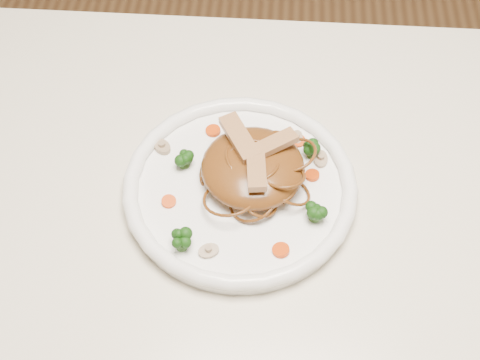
{
  "coord_description": "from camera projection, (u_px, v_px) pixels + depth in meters",
  "views": [
    {
      "loc": [
        -0.05,
        -0.42,
        1.43
      ],
      "look_at": [
        -0.09,
        0.06,
        0.78
      ],
      "focal_mm": 48.49,
      "sensor_mm": 36.0,
      "label": 1
    }
  ],
  "objects": [
    {
      "name": "mushroom_2",
      "position": [
        162.0,
        147.0,
        0.85
      ],
      "size": [
        0.04,
        0.04,
        0.01
      ],
      "primitive_type": "cylinder",
      "rotation": [
        0.0,
        0.0,
        -0.85
      ],
      "color": "tan",
      "rests_on": "plate"
    },
    {
      "name": "chicken_a",
      "position": [
        273.0,
        144.0,
        0.8
      ],
      "size": [
        0.07,
        0.05,
        0.01
      ],
      "primitive_type": "cube",
      "rotation": [
        0.0,
        0.0,
        0.59
      ],
      "color": "tan",
      "rests_on": "noodle_mound"
    },
    {
      "name": "mushroom_3",
      "position": [
        297.0,
        138.0,
        0.86
      ],
      "size": [
        0.02,
        0.02,
        0.01
      ],
      "primitive_type": "cylinder",
      "rotation": [
        0.0,
        0.0,
        1.51
      ],
      "color": "tan",
      "rests_on": "plate"
    },
    {
      "name": "mushroom_0",
      "position": [
        209.0,
        251.0,
        0.76
      ],
      "size": [
        0.03,
        0.03,
        0.01
      ],
      "primitive_type": "cylinder",
      "rotation": [
        0.0,
        0.0,
        0.36
      ],
      "color": "tan",
      "rests_on": "plate"
    },
    {
      "name": "broccoli_3",
      "position": [
        316.0,
        211.0,
        0.77
      ],
      "size": [
        0.04,
        0.04,
        0.03
      ],
      "primitive_type": null,
      "rotation": [
        0.0,
        0.0,
        0.42
      ],
      "color": "#17440E",
      "rests_on": "plate"
    },
    {
      "name": "plate",
      "position": [
        240.0,
        190.0,
        0.82
      ],
      "size": [
        0.38,
        0.38,
        0.02
      ],
      "primitive_type": "cylinder",
      "rotation": [
        0.0,
        0.0,
        0.4
      ],
      "color": "white",
      "rests_on": "table"
    },
    {
      "name": "broccoli_1",
      "position": [
        184.0,
        159.0,
        0.82
      ],
      "size": [
        0.03,
        0.03,
        0.03
      ],
      "primitive_type": null,
      "rotation": [
        0.0,
        0.0,
        -0.37
      ],
      "color": "#17440E",
      "rests_on": "plate"
    },
    {
      "name": "mushroom_1",
      "position": [
        321.0,
        159.0,
        0.84
      ],
      "size": [
        0.03,
        0.03,
        0.01
      ],
      "primitive_type": "cylinder",
      "rotation": [
        0.0,
        0.0,
        1.58
      ],
      "color": "tan",
      "rests_on": "plate"
    },
    {
      "name": "carrot_4",
      "position": [
        281.0,
        250.0,
        0.76
      ],
      "size": [
        0.02,
        0.02,
        0.0
      ],
      "primitive_type": "cylinder",
      "rotation": [
        0.0,
        0.0,
        0.16
      ],
      "color": "#DB3C08",
      "rests_on": "plate"
    },
    {
      "name": "carrot_2",
      "position": [
        312.0,
        175.0,
        0.82
      ],
      "size": [
        0.02,
        0.02,
        0.0
      ],
      "primitive_type": "cylinder",
      "rotation": [
        0.0,
        0.0,
        -0.29
      ],
      "color": "#DB3C08",
      "rests_on": "plate"
    },
    {
      "name": "carrot_0",
      "position": [
        298.0,
        141.0,
        0.86
      ],
      "size": [
        0.03,
        0.03,
        0.0
      ],
      "primitive_type": "cylinder",
      "rotation": [
        0.0,
        0.0,
        -0.36
      ],
      "color": "#DB3C08",
      "rests_on": "plate"
    },
    {
      "name": "broccoli_0",
      "position": [
        313.0,
        149.0,
        0.83
      ],
      "size": [
        0.03,
        0.03,
        0.03
      ],
      "primitive_type": null,
      "rotation": [
        0.0,
        0.0,
        -0.39
      ],
      "color": "#17440E",
      "rests_on": "plate"
    },
    {
      "name": "carrot_3",
      "position": [
        213.0,
        131.0,
        0.87
      ],
      "size": [
        0.03,
        0.03,
        0.0
      ],
      "primitive_type": "cylinder",
      "rotation": [
        0.0,
        0.0,
        -0.32
      ],
      "color": "#DB3C08",
      "rests_on": "plate"
    },
    {
      "name": "carrot_1",
      "position": [
        169.0,
        202.0,
        0.8
      ],
      "size": [
        0.02,
        0.02,
        0.0
      ],
      "primitive_type": "cylinder",
      "rotation": [
        0.0,
        0.0,
        -0.06
      ],
      "color": "#DB3C08",
      "rests_on": "plate"
    },
    {
      "name": "chicken_b",
      "position": [
        239.0,
        137.0,
        0.8
      ],
      "size": [
        0.06,
        0.08,
        0.01
      ],
      "primitive_type": "cube",
      "rotation": [
        0.0,
        0.0,
        2.08
      ],
      "color": "tan",
      "rests_on": "noodle_mound"
    },
    {
      "name": "broccoli_2",
      "position": [
        181.0,
        240.0,
        0.75
      ],
      "size": [
        0.03,
        0.03,
        0.03
      ],
      "primitive_type": null,
      "rotation": [
        0.0,
        0.0,
        0.1
      ],
      "color": "#17440E",
      "rests_on": "plate"
    },
    {
      "name": "chicken_c",
      "position": [
        256.0,
        167.0,
        0.77
      ],
      "size": [
        0.03,
        0.07,
        0.01
      ],
      "primitive_type": "cube",
      "rotation": [
        0.0,
        0.0,
        4.81
      ],
      "color": "tan",
      "rests_on": "noodle_mound"
    },
    {
      "name": "table",
      "position": [
        301.0,
        275.0,
        0.87
      ],
      "size": [
        1.2,
        0.8,
        0.75
      ],
      "color": "beige",
      "rests_on": "ground"
    },
    {
      "name": "noodle_mound",
      "position": [
        253.0,
        167.0,
        0.81
      ],
      "size": [
        0.13,
        0.13,
        0.04
      ],
      "primitive_type": "ellipsoid",
      "rotation": [
        0.0,
        0.0,
        -0.01
      ],
      "color": "brown",
      "rests_on": "plate"
    }
  ]
}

